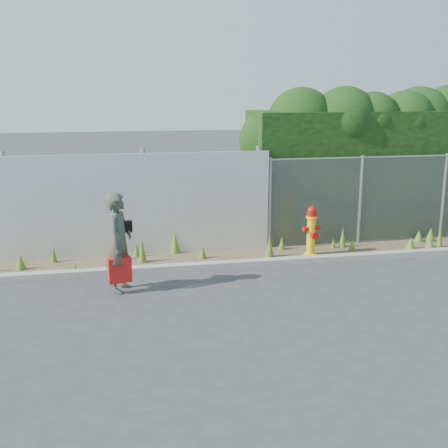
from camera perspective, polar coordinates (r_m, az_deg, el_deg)
ground at (r=9.73m, az=3.35°, el=-7.56°), size 80.00×80.00×0.00m
curb at (r=11.36m, az=1.10°, el=-4.08°), size 16.00×0.22×0.12m
weed_strip at (r=12.05m, az=2.64°, el=-2.77°), size 16.00×1.26×0.53m
corrugated_fence at (r=12.07m, az=-15.38°, el=1.60°), size 8.50×0.21×2.30m
chainlink_fence at (r=13.70m, az=17.67°, el=2.52°), size 6.50×0.07×2.05m
hedge at (r=14.49m, az=16.32°, el=7.16°), size 7.59×2.02×3.62m
fire_hydrant at (r=12.10m, az=8.85°, el=-0.77°), size 0.38×0.34×1.12m
woman at (r=10.00m, az=-10.58°, el=-1.83°), size 0.62×0.76×1.78m
red_tote_bag at (r=9.99m, az=-10.55°, el=-4.60°), size 0.41×0.15×0.53m
black_shoulder_bag at (r=10.04m, az=-10.08°, el=-0.25°), size 0.26×0.11×0.20m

